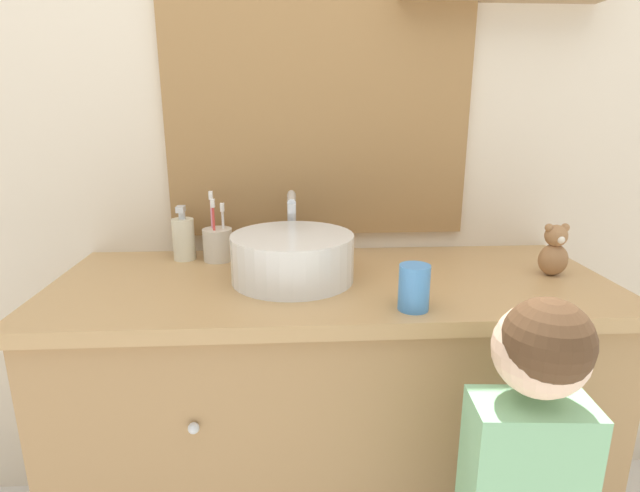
{
  "coord_description": "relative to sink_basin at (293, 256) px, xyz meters",
  "views": [
    {
      "loc": [
        -0.1,
        -0.85,
        1.23
      ],
      "look_at": [
        -0.03,
        0.27,
        0.91
      ],
      "focal_mm": 28.0,
      "sensor_mm": 36.0,
      "label": 1
    }
  ],
  "objects": [
    {
      "name": "wall_back",
      "position": [
        0.13,
        0.3,
        0.41
      ],
      "size": [
        3.2,
        0.18,
        2.5
      ],
      "color": "beige",
      "rests_on": "ground_plane"
    },
    {
      "name": "sink_basin",
      "position": [
        0.0,
        0.0,
        0.0
      ],
      "size": [
        0.3,
        0.35,
        0.2
      ],
      "color": "white",
      "rests_on": "vanity_counter"
    },
    {
      "name": "soap_dispenser",
      "position": [
        -0.3,
        0.19,
        0.0
      ],
      "size": [
        0.06,
        0.06,
        0.15
      ],
      "color": "beige",
      "rests_on": "vanity_counter"
    },
    {
      "name": "vanity_counter",
      "position": [
        0.1,
        -0.0,
        -0.47
      ],
      "size": [
        1.38,
        0.55,
        0.81
      ],
      "color": "#A37A4C",
      "rests_on": "ground_plane"
    },
    {
      "name": "teddy_bear",
      "position": [
        0.66,
        -0.01,
        0.0
      ],
      "size": [
        0.07,
        0.06,
        0.14
      ],
      "color": "#9E7047",
      "rests_on": "vanity_counter"
    },
    {
      "name": "toothbrush_holder",
      "position": [
        -0.21,
        0.17,
        -0.01
      ],
      "size": [
        0.08,
        0.08,
        0.19
      ],
      "color": "beige",
      "rests_on": "vanity_counter"
    },
    {
      "name": "drinking_cup",
      "position": [
        0.25,
        -0.21,
        -0.01
      ],
      "size": [
        0.07,
        0.07,
        0.1
      ],
      "primitive_type": "cylinder",
      "color": "#4789D1",
      "rests_on": "vanity_counter"
    }
  ]
}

